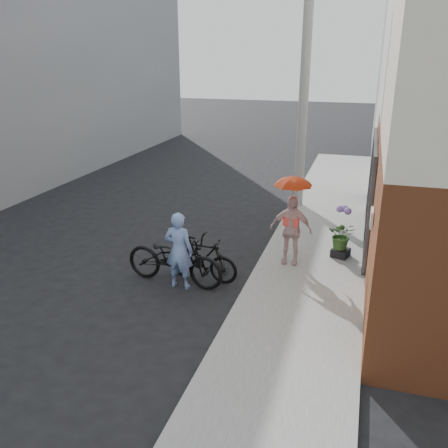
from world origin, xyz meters
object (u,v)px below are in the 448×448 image
at_px(utility_pole, 304,91).
at_px(bike_left, 174,258).
at_px(officer, 179,251).
at_px(bike_right, 202,259).
at_px(planter, 340,253).
at_px(kimono_woman, 291,230).

height_order(utility_pole, bike_left, utility_pole).
xyz_separation_m(officer, bike_right, (0.32, 0.44, -0.33)).
relative_size(officer, bike_left, 0.75).
bearing_deg(bike_right, officer, 148.73).
bearing_deg(utility_pole, officer, -104.47).
bearing_deg(bike_left, officer, -123.91).
xyz_separation_m(utility_pole, bike_left, (-1.69, -5.79, -2.94)).
relative_size(utility_pole, bike_right, 4.39).
bearing_deg(planter, kimono_woman, -148.70).
bearing_deg(kimono_woman, officer, -142.47).
distance_m(officer, bike_right, 0.63).
xyz_separation_m(utility_pole, officer, (-1.53, -5.92, -2.70)).
distance_m(bike_right, kimono_woman, 2.06).
relative_size(bike_right, kimono_woman, 1.03).
height_order(bike_left, bike_right, bike_left).
height_order(bike_left, kimono_woman, kimono_woman).
xyz_separation_m(kimono_woman, planter, (1.07, 0.65, -0.68)).
bearing_deg(kimono_woman, utility_pole, 94.64).
relative_size(officer, bike_right, 1.01).
xyz_separation_m(bike_right, kimono_woman, (1.66, 1.16, 0.42)).
xyz_separation_m(utility_pole, kimono_woman, (0.45, -4.33, -2.61)).
relative_size(utility_pole, officer, 4.35).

